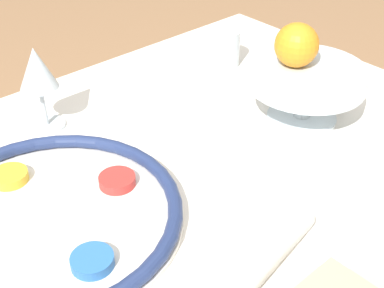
{
  "coord_description": "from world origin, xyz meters",
  "views": [
    {
      "loc": [
        -0.33,
        -0.41,
        1.21
      ],
      "look_at": [
        0.1,
        0.08,
        0.75
      ],
      "focal_mm": 50.0,
      "sensor_mm": 36.0,
      "label": 1
    }
  ],
  "objects_px": {
    "cup_near": "(223,48)",
    "wine_glass": "(37,72)",
    "fruit_stand": "(306,81)",
    "napkin_roll": "(262,251)",
    "seder_plate": "(48,217)",
    "orange_fruit": "(297,45)"
  },
  "relations": [
    {
      "from": "fruit_stand",
      "to": "napkin_roll",
      "type": "bearing_deg",
      "value": -149.29
    },
    {
      "from": "seder_plate",
      "to": "fruit_stand",
      "type": "height_order",
      "value": "fruit_stand"
    },
    {
      "from": "wine_glass",
      "to": "cup_near",
      "type": "relative_size",
      "value": 1.93
    },
    {
      "from": "fruit_stand",
      "to": "orange_fruit",
      "type": "height_order",
      "value": "orange_fruit"
    },
    {
      "from": "seder_plate",
      "to": "napkin_roll",
      "type": "bearing_deg",
      "value": -56.33
    },
    {
      "from": "seder_plate",
      "to": "orange_fruit",
      "type": "height_order",
      "value": "orange_fruit"
    },
    {
      "from": "orange_fruit",
      "to": "napkin_roll",
      "type": "relative_size",
      "value": 0.4
    },
    {
      "from": "wine_glass",
      "to": "orange_fruit",
      "type": "xyz_separation_m",
      "value": [
        0.33,
        -0.25,
        0.03
      ]
    },
    {
      "from": "wine_glass",
      "to": "fruit_stand",
      "type": "bearing_deg",
      "value": -39.02
    },
    {
      "from": "cup_near",
      "to": "wine_glass",
      "type": "bearing_deg",
      "value": 175.06
    },
    {
      "from": "seder_plate",
      "to": "cup_near",
      "type": "xyz_separation_m",
      "value": [
        0.5,
        0.19,
        0.02
      ]
    },
    {
      "from": "seder_plate",
      "to": "fruit_stand",
      "type": "xyz_separation_m",
      "value": [
        0.46,
        -0.06,
        0.06
      ]
    },
    {
      "from": "fruit_stand",
      "to": "seder_plate",
      "type": "bearing_deg",
      "value": 173.06
    },
    {
      "from": "cup_near",
      "to": "seder_plate",
      "type": "bearing_deg",
      "value": -159.68
    },
    {
      "from": "orange_fruit",
      "to": "napkin_roll",
      "type": "bearing_deg",
      "value": -145.51
    },
    {
      "from": "seder_plate",
      "to": "orange_fruit",
      "type": "bearing_deg",
      "value": -4.27
    },
    {
      "from": "seder_plate",
      "to": "fruit_stand",
      "type": "distance_m",
      "value": 0.46
    },
    {
      "from": "fruit_stand",
      "to": "napkin_roll",
      "type": "distance_m",
      "value": 0.35
    },
    {
      "from": "fruit_stand",
      "to": "cup_near",
      "type": "xyz_separation_m",
      "value": [
        0.05,
        0.24,
        -0.04
      ]
    },
    {
      "from": "seder_plate",
      "to": "napkin_roll",
      "type": "xyz_separation_m",
      "value": [
        0.16,
        -0.23,
        0.01
      ]
    },
    {
      "from": "cup_near",
      "to": "orange_fruit",
      "type": "bearing_deg",
      "value": -103.77
    },
    {
      "from": "orange_fruit",
      "to": "cup_near",
      "type": "distance_m",
      "value": 0.25
    }
  ]
}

